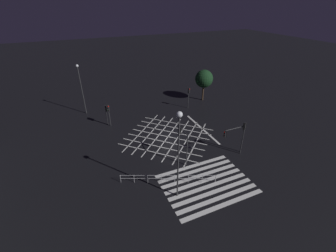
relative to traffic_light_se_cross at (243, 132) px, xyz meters
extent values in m
plane|color=black|center=(-6.89, 7.36, -3.20)|extent=(200.00, 200.00, 0.00)
cube|color=silver|center=(-6.89, 0.16, -3.20)|extent=(9.43, 0.50, 0.01)
cube|color=silver|center=(-6.89, -0.74, -3.20)|extent=(9.43, 0.50, 0.01)
cube|color=silver|center=(-6.89, -1.64, -3.20)|extent=(9.43, 0.50, 0.01)
cube|color=silver|center=(-6.89, -2.54, -3.20)|extent=(9.43, 0.50, 0.01)
cube|color=silver|center=(-6.89, -3.44, -3.20)|extent=(9.43, 0.50, 0.01)
cube|color=silver|center=(-6.89, -4.34, -3.20)|extent=(9.43, 0.50, 0.01)
cube|color=silver|center=(-6.89, -5.24, -3.20)|extent=(9.43, 0.50, 0.01)
cube|color=silver|center=(-6.89, -6.14, -3.20)|extent=(9.43, 0.50, 0.01)
cube|color=silver|center=(-3.92, 4.40, -3.20)|extent=(8.25, 8.25, 0.01)
cube|color=silver|center=(-9.85, 4.40, -3.20)|extent=(8.25, 8.25, 0.01)
cube|color=silver|center=(-4.91, 5.39, -3.20)|extent=(8.25, 8.25, 0.01)
cube|color=silver|center=(-8.86, 5.39, -3.20)|extent=(8.25, 8.25, 0.01)
cube|color=silver|center=(-5.90, 6.38, -3.20)|extent=(8.25, 8.25, 0.01)
cube|color=silver|center=(-7.87, 6.38, -3.20)|extent=(8.25, 8.25, 0.01)
cube|color=silver|center=(-6.89, 7.36, -3.20)|extent=(8.25, 8.25, 0.01)
cube|color=silver|center=(-6.89, 7.36, -3.20)|extent=(8.25, 8.25, 0.01)
cube|color=silver|center=(-7.87, 8.35, -3.20)|extent=(8.25, 8.25, 0.01)
cube|color=silver|center=(-5.90, 8.35, -3.20)|extent=(8.25, 8.25, 0.01)
cube|color=silver|center=(-8.86, 9.34, -3.20)|extent=(8.25, 8.25, 0.01)
cube|color=silver|center=(-4.91, 9.34, -3.20)|extent=(8.25, 8.25, 0.01)
cube|color=silver|center=(-9.85, 10.33, -3.20)|extent=(8.25, 8.25, 0.01)
cube|color=silver|center=(-3.92, 10.33, -3.20)|extent=(8.25, 8.25, 0.01)
cube|color=silver|center=(-1.15, 7.36, -3.20)|extent=(0.30, 9.43, 0.01)
cylinder|color=#2D2D30|center=(0.00, -0.08, -0.95)|extent=(0.11, 0.11, 4.50)
cube|color=black|center=(0.00, 0.05, 0.80)|extent=(0.28, 0.16, 0.90)
sphere|color=black|center=(0.00, 0.16, 1.10)|extent=(0.18, 0.18, 0.18)
sphere|color=black|center=(0.00, 0.16, 0.80)|extent=(0.18, 0.18, 0.18)
sphere|color=green|center=(0.00, 0.16, 0.50)|extent=(0.18, 0.18, 0.18)
cube|color=black|center=(0.00, -0.04, 0.80)|extent=(0.36, 0.02, 0.98)
cylinder|color=#2D2D30|center=(-7.44, 0.66, -1.03)|extent=(0.11, 0.11, 4.34)
cylinder|color=#2D2D30|center=(-7.44, 1.69, 0.99)|extent=(0.09, 2.06, 0.09)
cube|color=black|center=(-7.44, 2.72, 0.54)|extent=(0.28, 0.16, 0.90)
sphere|color=red|center=(-7.44, 2.83, 0.84)|extent=(0.18, 0.18, 0.18)
sphere|color=black|center=(-7.44, 2.83, 0.54)|extent=(0.18, 0.18, 0.18)
sphere|color=black|center=(-7.44, 2.83, 0.24)|extent=(0.18, 0.18, 0.18)
cube|color=black|center=(-7.44, 2.63, 0.54)|extent=(0.36, 0.02, 0.98)
cylinder|color=#2D2D30|center=(-14.19, 14.52, -1.55)|extent=(0.11, 0.11, 3.30)
cube|color=black|center=(-14.05, 14.52, -0.40)|extent=(0.16, 0.28, 0.90)
sphere|color=black|center=(-13.94, 14.52, -0.10)|extent=(0.18, 0.18, 0.18)
sphere|color=black|center=(-13.94, 14.52, -0.40)|extent=(0.18, 0.18, 0.18)
sphere|color=green|center=(-13.94, 14.52, -0.70)|extent=(0.18, 0.18, 0.18)
cube|color=black|center=(-14.14, 14.52, -0.40)|extent=(0.02, 0.36, 0.98)
cylinder|color=#2D2D30|center=(-13.85, 13.92, -1.39)|extent=(0.11, 0.11, 3.63)
cube|color=black|center=(-13.85, 13.78, -0.07)|extent=(0.28, 0.16, 0.90)
sphere|color=red|center=(-13.85, 13.67, 0.23)|extent=(0.18, 0.18, 0.18)
sphere|color=black|center=(-13.85, 13.67, -0.07)|extent=(0.18, 0.18, 0.18)
sphere|color=black|center=(-13.85, 13.67, -0.37)|extent=(0.18, 0.18, 0.18)
cube|color=black|center=(-13.85, 13.87, -0.07)|extent=(0.36, 0.02, 0.98)
cylinder|color=#2D2D30|center=(0.28, 0.21, -1.18)|extent=(0.11, 0.11, 4.04)
cylinder|color=#2D2D30|center=(-1.18, 0.21, 0.69)|extent=(2.92, 0.09, 0.09)
cube|color=black|center=(-2.64, 0.21, 0.24)|extent=(0.16, 0.28, 0.90)
sphere|color=red|center=(-2.75, 0.21, 0.54)|extent=(0.18, 0.18, 0.18)
sphere|color=black|center=(-2.75, 0.21, 0.24)|extent=(0.18, 0.18, 0.18)
sphere|color=black|center=(-2.75, 0.21, -0.06)|extent=(0.18, 0.18, 0.18)
cube|color=black|center=(-2.55, 0.21, 0.24)|extent=(0.02, 0.36, 0.98)
cylinder|color=#2D2D30|center=(0.39, 14.87, -1.24)|extent=(0.11, 0.11, 3.92)
cube|color=black|center=(0.39, 14.74, 0.21)|extent=(0.28, 0.16, 0.90)
sphere|color=red|center=(0.39, 14.63, 0.51)|extent=(0.18, 0.18, 0.18)
sphere|color=black|center=(0.39, 14.63, 0.21)|extent=(0.18, 0.18, 0.18)
sphere|color=black|center=(0.39, 14.63, -0.09)|extent=(0.18, 0.18, 0.18)
cube|color=black|center=(0.39, 14.83, 0.21)|extent=(0.36, 0.02, 0.98)
cylinder|color=#2D2D30|center=(-10.52, -3.24, 1.33)|extent=(0.14, 0.14, 9.06)
sphere|color=white|center=(-10.52, -3.24, 6.02)|extent=(0.54, 0.54, 0.54)
cylinder|color=#2D2D30|center=(-16.85, 20.08, 0.87)|extent=(0.14, 0.14, 8.14)
sphere|color=white|center=(-16.85, 20.08, 5.07)|extent=(0.44, 0.44, 0.44)
cylinder|color=#38281C|center=(4.79, 17.08, -1.69)|extent=(0.32, 0.32, 3.03)
sphere|color=#143319|center=(4.79, 17.08, 1.09)|extent=(3.36, 3.36, 3.36)
cylinder|color=#B7B7BC|center=(-15.32, 0.90, -2.68)|extent=(0.05, 0.05, 1.05)
cylinder|color=#B7B7BC|center=(-13.98, 0.31, -2.68)|extent=(0.05, 0.05, 1.05)
cylinder|color=#B7B7BC|center=(-12.64, -0.28, -2.68)|extent=(0.05, 0.05, 1.05)
cylinder|color=#B7B7BC|center=(-11.30, -0.87, -2.68)|extent=(0.05, 0.05, 1.05)
cylinder|color=#B7B7BC|center=(-9.96, -1.46, -2.68)|extent=(0.05, 0.05, 1.05)
cylinder|color=#B7B7BC|center=(-8.61, -2.04, -2.68)|extent=(0.05, 0.05, 1.05)
cylinder|color=#B7B7BC|center=(-7.27, -2.63, -2.68)|extent=(0.05, 0.05, 1.05)
cylinder|color=#B7B7BC|center=(-5.93, -3.22, -2.68)|extent=(0.05, 0.05, 1.05)
cylinder|color=#B7B7BC|center=(-10.63, -1.16, -2.19)|extent=(9.41, 4.15, 0.04)
cylinder|color=#B7B7BC|center=(-10.63, -1.16, -2.62)|extent=(9.41, 4.15, 0.04)
camera|label=1|loc=(-17.94, -17.82, 14.24)|focal=24.00mm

